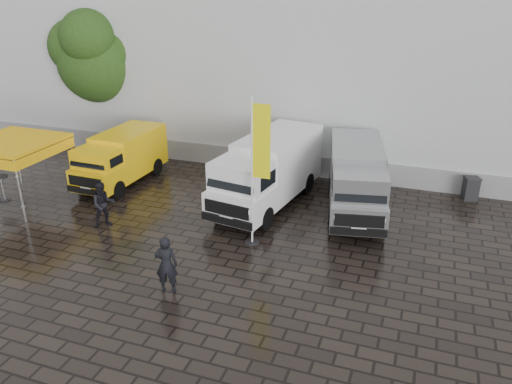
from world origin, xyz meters
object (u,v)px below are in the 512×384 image
(van_silver, at_px, (356,181))
(canopy_tent, at_px, (11,144))
(cocktail_table, at_px, (3,188))
(person_tent, at_px, (103,204))
(van_white, at_px, (268,173))
(van_yellow, at_px, (121,159))
(flagpole, at_px, (257,166))
(wheelie_bin, at_px, (471,188))
(person_front, at_px, (166,265))

(van_silver, relative_size, canopy_tent, 1.79)
(cocktail_table, height_order, person_tent, person_tent)
(van_white, distance_m, van_silver, 3.50)
(van_yellow, bearing_deg, canopy_tent, -130.00)
(van_white, xyz_separation_m, van_silver, (3.45, 0.56, -0.09))
(van_white, distance_m, person_tent, 6.45)
(van_yellow, bearing_deg, cocktail_table, -135.34)
(van_white, xyz_separation_m, flagpole, (0.70, -3.28, 1.53))
(van_yellow, distance_m, cocktail_table, 4.94)
(van_yellow, distance_m, canopy_tent, 4.46)
(canopy_tent, xyz_separation_m, person_tent, (4.64, -0.74, -1.61))
(van_silver, relative_size, cocktail_table, 5.50)
(cocktail_table, bearing_deg, flagpole, 0.12)
(flagpole, bearing_deg, canopy_tent, 179.19)
(van_silver, relative_size, wheelie_bin, 6.05)
(person_front, height_order, person_tent, person_front)
(wheelie_bin, bearing_deg, canopy_tent, -175.10)
(van_yellow, xyz_separation_m, van_silver, (10.40, 0.51, 0.15))
(canopy_tent, distance_m, flagpole, 10.48)
(van_white, height_order, canopy_tent, van_white)
(canopy_tent, distance_m, person_tent, 4.96)
(person_tent, bearing_deg, flagpole, -38.01)
(van_white, height_order, person_tent, van_white)
(van_silver, distance_m, person_tent, 9.67)
(van_yellow, relative_size, van_silver, 0.83)
(flagpole, height_order, person_front, flagpole)
(canopy_tent, distance_m, person_front, 9.85)
(cocktail_table, xyz_separation_m, person_front, (9.72, -3.61, 0.37))
(cocktail_table, relative_size, wheelie_bin, 1.10)
(van_yellow, height_order, flagpole, flagpole)
(van_yellow, distance_m, van_silver, 10.42)
(van_silver, height_order, canopy_tent, canopy_tent)
(van_white, relative_size, flagpole, 1.23)
(flagpole, height_order, person_tent, flagpole)
(van_silver, xyz_separation_m, wheelie_bin, (4.41, 2.82, -0.80))
(van_white, height_order, cocktail_table, van_white)
(van_white, xyz_separation_m, canopy_tent, (-9.77, -3.13, 1.11))
(van_white, xyz_separation_m, person_tent, (-5.14, -3.87, -0.50))
(cocktail_table, distance_m, person_tent, 5.44)
(person_tent, bearing_deg, van_silver, -16.53)
(van_silver, bearing_deg, cocktail_table, -176.23)
(canopy_tent, xyz_separation_m, wheelie_bin, (17.63, 6.51, -1.99))
(van_silver, bearing_deg, canopy_tent, -176.08)
(cocktail_table, height_order, wheelie_bin, cocktail_table)
(van_silver, distance_m, canopy_tent, 13.78)
(cocktail_table, bearing_deg, person_tent, -6.03)
(wheelie_bin, bearing_deg, van_white, -172.09)
(van_yellow, height_order, wheelie_bin, van_yellow)
(cocktail_table, distance_m, wheelie_bin, 19.57)
(van_white, relative_size, person_front, 3.50)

